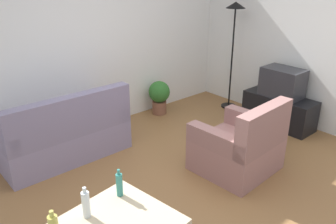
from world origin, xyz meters
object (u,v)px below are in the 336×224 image
at_px(bottle_tall, 119,184).
at_px(couch, 64,135).
at_px(bottle_clear, 86,204).
at_px(tv, 283,83).
at_px(torchiere_lamp, 234,27).
at_px(armchair, 240,147).
at_px(tv_stand, 279,110).
at_px(potted_plant, 159,95).

bearing_deg(bottle_tall, couch, 76.71).
distance_m(bottle_clear, bottle_tall, 0.31).
bearing_deg(tv, bottle_tall, 102.94).
bearing_deg(tv, bottle_clear, 102.70).
distance_m(torchiere_lamp, armchair, 2.37).
bearing_deg(armchair, bottle_clear, 7.33).
distance_m(couch, bottle_clear, 2.34).
distance_m(couch, tv_stand, 3.25).
relative_size(couch, bottle_tall, 7.28).
xyz_separation_m(potted_plant, bottle_tall, (-2.35, -2.39, 0.52)).
bearing_deg(couch, armchair, 130.33).
height_order(tv, bottle_clear, bottle_clear).
distance_m(couch, torchiere_lamp, 3.20).
bearing_deg(bottle_clear, bottle_tall, 9.84).
bearing_deg(couch, bottle_tall, 76.71).
xyz_separation_m(tv, potted_plant, (-1.13, 1.58, -0.37)).
distance_m(torchiere_lamp, bottle_clear, 4.25).
bearing_deg(bottle_tall, torchiere_lamp, 27.36).
relative_size(torchiere_lamp, bottle_tall, 8.20).
bearing_deg(potted_plant, torchiere_lamp, -27.37).
bearing_deg(potted_plant, bottle_clear, -137.43).
xyz_separation_m(torchiere_lamp, armchair, (-1.54, -1.44, -1.09)).
xyz_separation_m(tv_stand, armchair, (-1.54, -0.44, 0.08)).
bearing_deg(tv_stand, bottle_clear, 102.71).
height_order(bottle_clear, bottle_tall, bottle_clear).
bearing_deg(potted_plant, armchair, -101.38).
relative_size(armchair, bottle_clear, 4.03).
bearing_deg(bottle_tall, bottle_clear, -170.16).
relative_size(tv_stand, potted_plant, 1.93).
xyz_separation_m(tv, armchair, (-1.54, -0.44, -0.38)).
bearing_deg(tv_stand, bottle_tall, 102.96).
bearing_deg(potted_plant, tv, -54.46).
height_order(torchiere_lamp, bottle_clear, torchiere_lamp).
bearing_deg(tv, potted_plant, 35.54).
relative_size(armchair, bottle_tall, 4.27).
relative_size(couch, armchair, 1.70).
height_order(potted_plant, bottle_tall, bottle_tall).
height_order(couch, bottle_tall, bottle_tall).
distance_m(couch, potted_plant, 1.89).
bearing_deg(tv, armchair, 105.96).
distance_m(couch, tv, 3.28).
relative_size(couch, potted_plant, 2.82).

